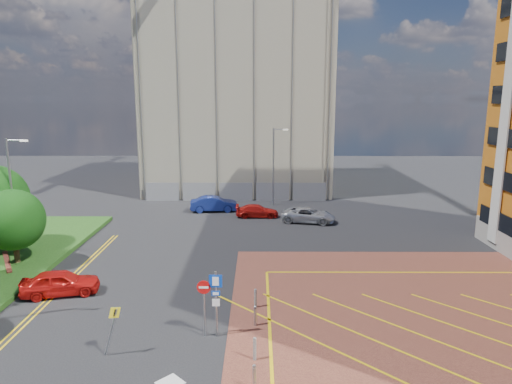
{
  "coord_description": "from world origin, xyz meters",
  "views": [
    {
      "loc": [
        2.44,
        -18.55,
        10.89
      ],
      "look_at": [
        2.32,
        5.36,
        6.01
      ],
      "focal_mm": 32.0,
      "sensor_mm": 36.0,
      "label": 1
    }
  ],
  "objects_px": {
    "tree_c": "(13,220)",
    "sign_cluster": "(211,297)",
    "lamp_left_far": "(13,192)",
    "car_blue_back": "(214,204)",
    "lamp_back": "(274,164)",
    "car_red_left": "(61,283)",
    "warning_sign": "(112,325)",
    "car_red_back": "(257,211)",
    "car_silver_back": "(308,215)"
  },
  "relations": [
    {
      "from": "car_blue_back",
      "to": "sign_cluster",
      "type": "bearing_deg",
      "value": 179.27
    },
    {
      "from": "warning_sign",
      "to": "car_red_back",
      "type": "distance_m",
      "value": 24.47
    },
    {
      "from": "car_silver_back",
      "to": "lamp_left_far",
      "type": "bearing_deg",
      "value": 125.67
    },
    {
      "from": "lamp_left_far",
      "to": "lamp_back",
      "type": "distance_m",
      "value": 24.46
    },
    {
      "from": "lamp_left_far",
      "to": "car_blue_back",
      "type": "distance_m",
      "value": 18.59
    },
    {
      "from": "car_red_back",
      "to": "tree_c",
      "type": "bearing_deg",
      "value": 129.08
    },
    {
      "from": "sign_cluster",
      "to": "warning_sign",
      "type": "height_order",
      "value": "sign_cluster"
    },
    {
      "from": "sign_cluster",
      "to": "car_silver_back",
      "type": "xyz_separation_m",
      "value": [
        6.67,
        20.19,
        -1.29
      ]
    },
    {
      "from": "tree_c",
      "to": "lamp_left_far",
      "type": "xyz_separation_m",
      "value": [
        -0.92,
        2.0,
        1.47
      ]
    },
    {
      "from": "lamp_left_far",
      "to": "car_red_left",
      "type": "xyz_separation_m",
      "value": [
        5.69,
        -6.41,
        -3.94
      ]
    },
    {
      "from": "lamp_left_far",
      "to": "car_red_back",
      "type": "distance_m",
      "value": 20.47
    },
    {
      "from": "car_red_left",
      "to": "car_silver_back",
      "type": "distance_m",
      "value": 22.12
    },
    {
      "from": "car_red_back",
      "to": "sign_cluster",
      "type": "bearing_deg",
      "value": 174.36
    },
    {
      "from": "car_silver_back",
      "to": "sign_cluster",
      "type": "bearing_deg",
      "value": 174.17
    },
    {
      "from": "lamp_left_far",
      "to": "car_red_back",
      "type": "height_order",
      "value": "lamp_left_far"
    },
    {
      "from": "tree_c",
      "to": "sign_cluster",
      "type": "height_order",
      "value": "tree_c"
    },
    {
      "from": "car_red_back",
      "to": "car_silver_back",
      "type": "distance_m",
      "value": 4.98
    },
    {
      "from": "tree_c",
      "to": "sign_cluster",
      "type": "distance_m",
      "value": 16.53
    },
    {
      "from": "warning_sign",
      "to": "car_red_left",
      "type": "relative_size",
      "value": 0.53
    },
    {
      "from": "tree_c",
      "to": "car_silver_back",
      "type": "height_order",
      "value": "tree_c"
    },
    {
      "from": "tree_c",
      "to": "car_blue_back",
      "type": "xyz_separation_m",
      "value": [
        11.58,
        15.2,
        -2.43
      ]
    },
    {
      "from": "car_red_left",
      "to": "lamp_left_far",
      "type": "bearing_deg",
      "value": 26.94
    },
    {
      "from": "sign_cluster",
      "to": "car_red_left",
      "type": "distance_m",
      "value": 10.21
    },
    {
      "from": "car_red_left",
      "to": "sign_cluster",
      "type": "bearing_deg",
      "value": -131.64
    },
    {
      "from": "lamp_left_far",
      "to": "sign_cluster",
      "type": "relative_size",
      "value": 2.5
    },
    {
      "from": "sign_cluster",
      "to": "warning_sign",
      "type": "bearing_deg",
      "value": -158.19
    },
    {
      "from": "lamp_left_far",
      "to": "lamp_back",
      "type": "relative_size",
      "value": 1.0
    },
    {
      "from": "warning_sign",
      "to": "car_red_left",
      "type": "distance_m",
      "value": 7.99
    },
    {
      "from": "lamp_back",
      "to": "car_red_left",
      "type": "xyz_separation_m",
      "value": [
        -12.81,
        -22.41,
        -3.64
      ]
    },
    {
      "from": "car_red_left",
      "to": "car_blue_back",
      "type": "xyz_separation_m",
      "value": [
        6.81,
        19.61,
        0.04
      ]
    },
    {
      "from": "lamp_back",
      "to": "car_red_back",
      "type": "distance_m",
      "value": 6.49
    },
    {
      "from": "lamp_back",
      "to": "tree_c",
      "type": "bearing_deg",
      "value": -134.32
    },
    {
      "from": "warning_sign",
      "to": "car_blue_back",
      "type": "height_order",
      "value": "warning_sign"
    },
    {
      "from": "tree_c",
      "to": "sign_cluster",
      "type": "xyz_separation_m",
      "value": [
        13.8,
        -9.02,
        -1.24
      ]
    },
    {
      "from": "lamp_back",
      "to": "lamp_left_far",
      "type": "bearing_deg",
      "value": -139.14
    },
    {
      "from": "tree_c",
      "to": "lamp_left_far",
      "type": "relative_size",
      "value": 0.61
    },
    {
      "from": "sign_cluster",
      "to": "car_silver_back",
      "type": "height_order",
      "value": "sign_cluster"
    },
    {
      "from": "tree_c",
      "to": "warning_sign",
      "type": "relative_size",
      "value": 2.18
    },
    {
      "from": "lamp_back",
      "to": "car_red_back",
      "type": "height_order",
      "value": "lamp_back"
    },
    {
      "from": "warning_sign",
      "to": "car_red_back",
      "type": "bearing_deg",
      "value": 75.48
    },
    {
      "from": "car_blue_back",
      "to": "car_silver_back",
      "type": "relative_size",
      "value": 0.96
    },
    {
      "from": "car_silver_back",
      "to": "warning_sign",
      "type": "bearing_deg",
      "value": 166.22
    },
    {
      "from": "warning_sign",
      "to": "car_red_left",
      "type": "xyz_separation_m",
      "value": [
        -4.94,
        6.24,
        -0.71
      ]
    },
    {
      "from": "car_red_back",
      "to": "car_silver_back",
      "type": "bearing_deg",
      "value": -112.13
    },
    {
      "from": "car_red_left",
      "to": "car_red_back",
      "type": "bearing_deg",
      "value": -47.06
    },
    {
      "from": "lamp_back",
      "to": "sign_cluster",
      "type": "bearing_deg",
      "value": -97.97
    },
    {
      "from": "sign_cluster",
      "to": "car_red_left",
      "type": "height_order",
      "value": "sign_cluster"
    },
    {
      "from": "tree_c",
      "to": "car_silver_back",
      "type": "distance_m",
      "value": 23.45
    },
    {
      "from": "warning_sign",
      "to": "car_silver_back",
      "type": "bearing_deg",
      "value": 63.77
    },
    {
      "from": "lamp_left_far",
      "to": "warning_sign",
      "type": "height_order",
      "value": "lamp_left_far"
    }
  ]
}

